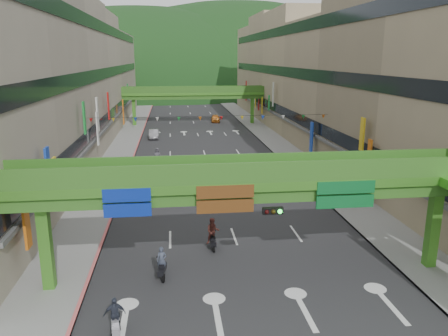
{
  "coord_description": "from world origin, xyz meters",
  "views": [
    {
      "loc": [
        -4.12,
        -16.44,
        12.35
      ],
      "look_at": [
        0.0,
        18.0,
        3.5
      ],
      "focal_mm": 35.0,
      "sensor_mm": 36.0,
      "label": 1
    }
  ],
  "objects_px": {
    "overpass_near": "(269,194)",
    "car_silver": "(154,134)",
    "scooter_rider_mid": "(213,233)",
    "car_yellow": "(215,118)",
    "scooter_rider_near": "(162,264)",
    "pedestrian_red": "(362,194)"
  },
  "relations": [
    {
      "from": "overpass_near",
      "to": "car_yellow",
      "type": "bearing_deg",
      "value": 86.92
    },
    {
      "from": "overpass_near",
      "to": "car_silver",
      "type": "bearing_deg",
      "value": 99.76
    },
    {
      "from": "scooter_rider_mid",
      "to": "car_yellow",
      "type": "bearing_deg",
      "value": 84.1
    },
    {
      "from": "scooter_rider_near",
      "to": "scooter_rider_mid",
      "type": "height_order",
      "value": "scooter_rider_mid"
    },
    {
      "from": "overpass_near",
      "to": "pedestrian_red",
      "type": "bearing_deg",
      "value": 48.71
    },
    {
      "from": "scooter_rider_mid",
      "to": "car_yellow",
      "type": "height_order",
      "value": "scooter_rider_mid"
    },
    {
      "from": "overpass_near",
      "to": "car_silver",
      "type": "height_order",
      "value": "overpass_near"
    },
    {
      "from": "pedestrian_red",
      "to": "scooter_rider_mid",
      "type": "bearing_deg",
      "value": -152.86
    },
    {
      "from": "overpass_near",
      "to": "car_yellow",
      "type": "xyz_separation_m",
      "value": [
        3.38,
        62.72,
        -4.51
      ]
    },
    {
      "from": "overpass_near",
      "to": "scooter_rider_near",
      "type": "distance_m",
      "value": 7.4
    },
    {
      "from": "pedestrian_red",
      "to": "overpass_near",
      "type": "bearing_deg",
      "value": -133.97
    },
    {
      "from": "pedestrian_red",
      "to": "scooter_rider_near",
      "type": "bearing_deg",
      "value": -148.71
    },
    {
      "from": "car_yellow",
      "to": "scooter_rider_near",
      "type": "bearing_deg",
      "value": -94.54
    },
    {
      "from": "car_silver",
      "to": "car_yellow",
      "type": "xyz_separation_m",
      "value": [
        11.31,
        16.6,
        0.02
      ]
    },
    {
      "from": "scooter_rider_near",
      "to": "scooter_rider_mid",
      "type": "xyz_separation_m",
      "value": [
        3.27,
        3.58,
        0.24
      ]
    },
    {
      "from": "scooter_rider_mid",
      "to": "car_silver",
      "type": "relative_size",
      "value": 0.51
    },
    {
      "from": "car_silver",
      "to": "car_yellow",
      "type": "distance_m",
      "value": 20.09
    },
    {
      "from": "scooter_rider_near",
      "to": "car_yellow",
      "type": "height_order",
      "value": "scooter_rider_near"
    },
    {
      "from": "scooter_rider_mid",
      "to": "scooter_rider_near",
      "type": "bearing_deg",
      "value": -132.35
    },
    {
      "from": "scooter_rider_mid",
      "to": "car_silver",
      "type": "distance_m",
      "value": 41.66
    },
    {
      "from": "scooter_rider_near",
      "to": "overpass_near",
      "type": "bearing_deg",
      "value": -11.75
    },
    {
      "from": "scooter_rider_near",
      "to": "scooter_rider_mid",
      "type": "distance_m",
      "value": 4.85
    }
  ]
}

